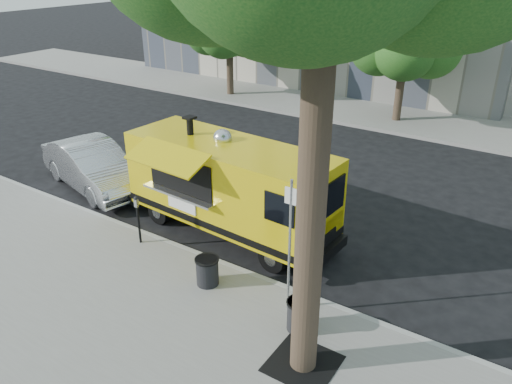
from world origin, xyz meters
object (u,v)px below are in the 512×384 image
far_tree_a (229,23)px  food_truck (228,185)px  trash_bin_left (300,314)px  trash_bin_right (207,270)px  parking_meter (138,214)px  sign_post (290,239)px  far_tree_b (407,36)px  sedan (93,166)px

far_tree_a → food_truck: bearing=-54.2°
food_truck → trash_bin_left: bearing=-31.4°
trash_bin_left → trash_bin_right: 2.50m
parking_meter → trash_bin_right: size_ratio=2.01×
sign_post → trash_bin_right: size_ratio=4.51×
far_tree_b → trash_bin_left: bearing=-78.2°
far_tree_b → sign_post: size_ratio=1.83×
sedan → trash_bin_left: sedan is taller
food_truck → trash_bin_right: size_ratio=9.46×
food_truck → trash_bin_left: (3.62, -2.56, -0.92)m
sedan → trash_bin_left: (9.00, -2.51, -0.25)m
far_tree_b → food_truck: (-0.54, -12.13, -2.41)m
far_tree_b → trash_bin_right: far_tree_b is taller
food_truck → trash_bin_left: size_ratio=9.41×
far_tree_a → far_tree_b: 9.01m
far_tree_a → trash_bin_right: far_tree_a is taller
far_tree_a → trash_bin_right: size_ratio=8.05×
far_tree_a → sedan: bearing=-75.4°
parking_meter → trash_bin_left: 5.14m
far_tree_b → far_tree_a: bearing=-177.5°
food_truck → trash_bin_right: 2.79m
far_tree_b → trash_bin_left: 15.37m
sign_post → trash_bin_right: sign_post is taller
trash_bin_left → trash_bin_right: trash_bin_left is taller
far_tree_b → sedan: 13.89m
food_truck → sedan: 5.43m
trash_bin_left → far_tree_b: bearing=101.8°
far_tree_a → far_tree_b: bearing=2.5°
sign_post → food_truck: 3.77m
parking_meter → trash_bin_left: bearing=-7.2°
sedan → trash_bin_right: 6.92m
food_truck → parking_meter: bearing=-123.3°
trash_bin_left → far_tree_a: bearing=130.2°
trash_bin_left → food_truck: bearing=144.7°
trash_bin_right → far_tree_b: bearing=92.3°
far_tree_b → food_truck: size_ratio=0.87×
far_tree_b → trash_bin_right: bearing=-87.7°
far_tree_b → trash_bin_right: size_ratio=8.27×
sign_post → sedan: bearing=166.3°
far_tree_a → sign_post: size_ratio=1.79×
food_truck → sedan: bearing=-175.6°
far_tree_a → sedan: (3.07, -11.78, -3.02)m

